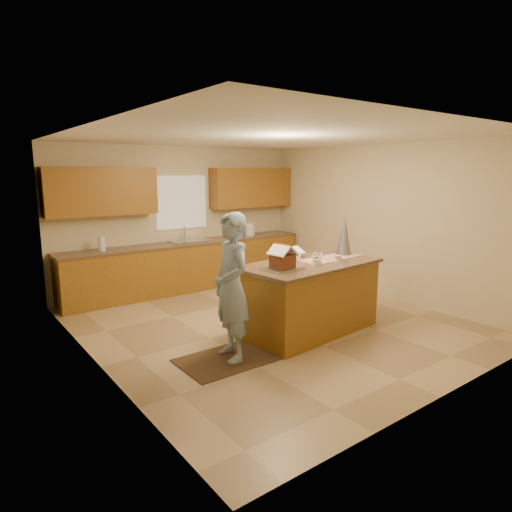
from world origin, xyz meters
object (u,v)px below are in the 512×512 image
tinsel_tree (344,235)px  gingerbread_house (282,259)px  island_base (309,298)px  boy (232,287)px

tinsel_tree → gingerbread_house: size_ratio=1.81×
island_base → boy: (-1.39, -0.14, 0.42)m
island_base → boy: 1.46m
tinsel_tree → boy: bearing=-173.1°
boy → tinsel_tree: bearing=106.2°
island_base → boy: boy is taller
gingerbread_house → tinsel_tree: bearing=9.5°
island_base → tinsel_tree: tinsel_tree is taller
boy → gingerbread_house: bearing=101.8°
island_base → gingerbread_house: 0.88m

